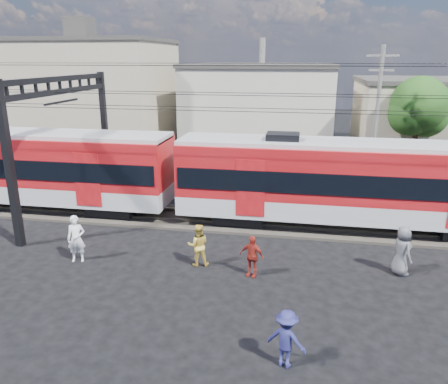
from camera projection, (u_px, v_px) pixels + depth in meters
The scene contains 15 objects.
ground at pixel (236, 313), 13.92m from camera, with size 120.00×120.00×0.00m, color black.
track_bed at pixel (261, 222), 21.42m from camera, with size 70.00×3.40×0.12m, color #2D2823.
rail_near at pixel (260, 225), 20.68m from camera, with size 70.00×0.12×0.12m, color #59544C.
rail_far at pixel (263, 215), 22.09m from camera, with size 70.00×0.12×0.12m, color #59544C.
commuter_train at pixel (356, 180), 19.99m from camera, with size 50.30×3.08×4.17m.
catenary at pixel (88, 114), 21.41m from camera, with size 70.00×9.30×7.52m.
building_west at pixel (86, 95), 38.02m from camera, with size 14.28×10.20×9.30m.
building_midwest at pixel (261, 106), 38.57m from camera, with size 12.24×12.24×7.30m.
utility_pole_mid at pixel (377, 115), 25.65m from camera, with size 1.80×0.24×8.50m.
tree_near at pixel (421, 108), 27.98m from camera, with size 3.82×3.64×6.72m.
pedestrian_a at pixel (76, 239), 17.21m from camera, with size 0.69×0.46×1.90m, color white.
pedestrian_b at pixel (198, 245), 16.87m from camera, with size 0.82×0.64×1.70m, color gold.
pedestrian_c at pixel (286, 339), 11.30m from camera, with size 1.05×0.60×1.63m, color navy.
pedestrian_d at pixel (252, 256), 16.04m from camera, with size 0.94×0.39×1.60m, color maroon.
pedestrian_e at pixel (402, 251), 16.15m from camera, with size 0.92×0.60×1.89m, color #55555A.
Camera 1 is at (1.79, -12.04, 7.79)m, focal length 35.00 mm.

